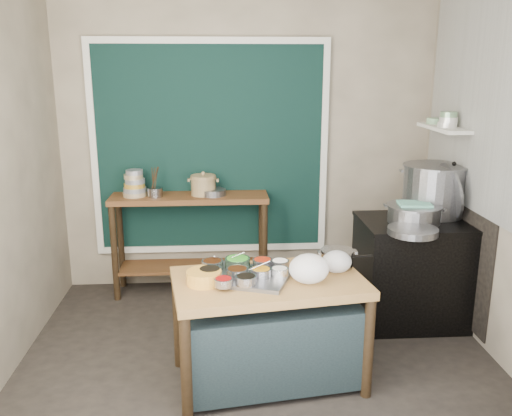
{
  "coord_description": "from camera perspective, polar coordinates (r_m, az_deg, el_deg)",
  "views": [
    {
      "loc": [
        -0.25,
        -3.62,
        2.11
      ],
      "look_at": [
        0.0,
        0.25,
        1.09
      ],
      "focal_mm": 38.0,
      "sensor_mm": 36.0,
      "label": 1
    }
  ],
  "objects": [
    {
      "name": "floor",
      "position": [
        4.2,
        0.21,
        -15.55
      ],
      "size": [
        3.5,
        3.0,
        0.02
      ],
      "primitive_type": "cube",
      "color": "black",
      "rests_on": "ground"
    },
    {
      "name": "back_wall",
      "position": [
        5.18,
        -0.93,
        6.89
      ],
      "size": [
        3.5,
        0.02,
        2.8
      ],
      "primitive_type": "cube",
      "color": "gray",
      "rests_on": "floor"
    },
    {
      "name": "right_wall",
      "position": [
        4.2,
        25.0,
        3.64
      ],
      "size": [
        0.02,
        3.0,
        2.8
      ],
      "primitive_type": "cube",
      "color": "gray",
      "rests_on": "floor"
    },
    {
      "name": "curtain_panel",
      "position": [
        5.14,
        -4.82,
        6.22
      ],
      "size": [
        2.1,
        0.02,
        1.9
      ],
      "primitive_type": "cube",
      "color": "black",
      "rests_on": "back_wall"
    },
    {
      "name": "curtain_frame",
      "position": [
        5.13,
        -4.83,
        6.2
      ],
      "size": [
        2.22,
        0.03,
        2.02
      ],
      "primitive_type": null,
      "color": "beige",
      "rests_on": "back_wall"
    },
    {
      "name": "tile_panel",
      "position": [
        4.62,
        22.1,
        10.48
      ],
      "size": [
        0.02,
        1.7,
        1.7
      ],
      "primitive_type": "cube",
      "color": "#B2B2AA",
      "rests_on": "right_wall"
    },
    {
      "name": "soot_patch",
      "position": [
        4.92,
        20.37,
        -2.86
      ],
      "size": [
        0.01,
        1.3,
        1.3
      ],
      "primitive_type": "cube",
      "color": "black",
      "rests_on": "right_wall"
    },
    {
      "name": "wall_shelf",
      "position": [
        4.87,
        19.18,
        7.95
      ],
      "size": [
        0.22,
        0.7,
        0.03
      ],
      "primitive_type": "cube",
      "color": "beige",
      "rests_on": "right_wall"
    },
    {
      "name": "prep_table",
      "position": [
        3.76,
        1.31,
        -12.75
      ],
      "size": [
        1.34,
        0.9,
        0.75
      ],
      "primitive_type": "cube",
      "rotation": [
        0.0,
        0.0,
        0.15
      ],
      "color": "olive",
      "rests_on": "floor"
    },
    {
      "name": "back_counter",
      "position": [
        5.17,
        -6.87,
        -3.78
      ],
      "size": [
        1.45,
        0.4,
        0.95
      ],
      "primitive_type": "cube",
      "color": "#583319",
      "rests_on": "floor"
    },
    {
      "name": "stove_block",
      "position": [
        4.77,
        16.25,
        -6.54
      ],
      "size": [
        0.9,
        0.68,
        0.85
      ],
      "primitive_type": "cube",
      "color": "black",
      "rests_on": "floor"
    },
    {
      "name": "stove_top",
      "position": [
        4.63,
        16.63,
        -1.46
      ],
      "size": [
        0.92,
        0.69,
        0.03
      ],
      "primitive_type": "cube",
      "color": "black",
      "rests_on": "stove_block"
    },
    {
      "name": "condiment_tray",
      "position": [
        3.6,
        -1.27,
        -7.2
      ],
      "size": [
        0.68,
        0.59,
        0.03
      ],
      "primitive_type": "cube",
      "rotation": [
        0.0,
        0.0,
        -0.35
      ],
      "color": "gray",
      "rests_on": "prep_table"
    },
    {
      "name": "condiment_bowls",
      "position": [
        3.6,
        -1.61,
        -6.5
      ],
      "size": [
        0.61,
        0.46,
        0.07
      ],
      "color": "gray",
      "rests_on": "condiment_tray"
    },
    {
      "name": "yellow_basin",
      "position": [
        3.52,
        -5.49,
        -7.28
      ],
      "size": [
        0.24,
        0.24,
        0.09
      ],
      "primitive_type": "cylinder",
      "rotation": [
        0.0,
        0.0,
        0.05
      ],
      "color": "#BC8135",
      "rests_on": "prep_table"
    },
    {
      "name": "saucepan",
      "position": [
        3.81,
        8.52,
        -5.28
      ],
      "size": [
        0.24,
        0.24,
        0.13
      ],
      "primitive_type": null,
      "rotation": [
        0.0,
        0.0,
        0.03
      ],
      "color": "gray",
      "rests_on": "prep_table"
    },
    {
      "name": "plastic_bag_a",
      "position": [
        3.51,
        5.59,
        -6.38
      ],
      "size": [
        0.29,
        0.26,
        0.19
      ],
      "primitive_type": "ellipsoid",
      "rotation": [
        0.0,
        0.0,
        0.18
      ],
      "color": "white",
      "rests_on": "prep_table"
    },
    {
      "name": "plastic_bag_b",
      "position": [
        3.72,
        8.5,
        -5.61
      ],
      "size": [
        0.25,
        0.23,
        0.15
      ],
      "primitive_type": "ellipsoid",
      "rotation": [
        0.0,
        0.0,
        -0.32
      ],
      "color": "white",
      "rests_on": "prep_table"
    },
    {
      "name": "bowl_stack",
      "position": [
        5.07,
        -12.66,
        2.41
      ],
      "size": [
        0.22,
        0.22,
        0.24
      ],
      "color": "tan",
      "rests_on": "back_counter"
    },
    {
      "name": "utensil_cup",
      "position": [
        5.02,
        -10.57,
        1.64
      ],
      "size": [
        0.19,
        0.19,
        0.09
      ],
      "primitive_type": "cylinder",
      "rotation": [
        0.0,
        0.0,
        -0.43
      ],
      "color": "gray",
      "rests_on": "back_counter"
    },
    {
      "name": "ceramic_crock",
      "position": [
        5.02,
        -5.56,
        2.31
      ],
      "size": [
        0.28,
        0.28,
        0.16
      ],
      "primitive_type": null,
      "rotation": [
        0.0,
        0.0,
        -0.14
      ],
      "color": "olive",
      "rests_on": "back_counter"
    },
    {
      "name": "wide_bowl",
      "position": [
        5.01,
        -4.54,
        1.66
      ],
      "size": [
        0.29,
        0.29,
        0.06
      ],
      "primitive_type": "cylinder",
      "rotation": [
        0.0,
        0.0,
        -0.28
      ],
      "color": "gray",
      "rests_on": "back_counter"
    },
    {
      "name": "stock_pot",
      "position": [
        4.81,
        18.21,
        1.83
      ],
      "size": [
        0.7,
        0.7,
        0.43
      ],
      "primitive_type": null,
      "rotation": [
        0.0,
        0.0,
        -0.33
      ],
      "color": "gray",
      "rests_on": "stove_top"
    },
    {
      "name": "pot_lid",
      "position": [
        4.73,
        19.68,
        1.74
      ],
      "size": [
        0.13,
        0.48,
        0.47
      ],
      "primitive_type": "cylinder",
      "rotation": [
        0.0,
        1.36,
        0.02
      ],
      "color": "gray",
      "rests_on": "stove_top"
    },
    {
      "name": "steamer",
      "position": [
        4.55,
        16.28,
        -0.58
      ],
      "size": [
        0.59,
        0.59,
        0.15
      ],
      "primitive_type": null,
      "rotation": [
        0.0,
        0.0,
        -0.41
      ],
      "color": "gray",
      "rests_on": "stove_top"
    },
    {
      "name": "green_cloth",
      "position": [
        4.53,
        16.35,
        0.42
      ],
      "size": [
        0.27,
        0.22,
        0.02
      ],
      "primitive_type": "cube",
      "rotation": [
        0.0,
        0.0,
        -0.11
      ],
      "color": "#60AF99",
      "rests_on": "steamer"
    },
    {
      "name": "shallow_pan",
      "position": [
        4.24,
        16.17,
        -2.34
      ],
      "size": [
        0.47,
        0.47,
        0.05
      ],
      "primitive_type": "cylinder",
      "rotation": [
        0.0,
        0.0,
        0.28
      ],
      "color": "gray",
      "rests_on": "stove_top"
    },
    {
      "name": "shelf_bowl_stack",
      "position": [
        4.79,
        19.62,
        8.71
      ],
      "size": [
        0.16,
        0.16,
        0.13
      ],
      "color": "silver",
      "rests_on": "wall_shelf"
    },
    {
      "name": "shelf_bowl_green",
      "position": [
        5.07,
        18.27,
        8.71
      ],
      "size": [
        0.16,
        0.16,
        0.05
      ],
      "primitive_type": "cylinder",
      "rotation": [
        0.0,
        0.0,
        0.19
      ],
      "color": "gray",
      "rests_on": "wall_shelf"
    }
  ]
}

